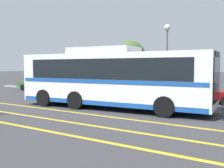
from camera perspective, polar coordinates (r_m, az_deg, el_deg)
name	(u,v)px	position (r m, az deg, el deg)	size (l,w,h in m)	color
ground_plane	(98,106)	(15.65, -3.01, -4.89)	(220.00, 220.00, 0.00)	#38383A
lane_strip_0	(88,114)	(13.18, -5.26, -6.54)	(0.20, 31.01, 0.01)	gold
lane_strip_1	(61,121)	(11.77, -11.09, -7.85)	(0.20, 31.01, 0.01)	gold
lane_strip_2	(31,128)	(10.70, -17.16, -9.12)	(0.20, 31.01, 0.01)	gold
curb_strip	(159,96)	(20.84, 10.15, -2.56)	(39.01, 0.36, 0.15)	#99999E
transit_bus	(112,77)	(14.77, -0.05, 1.49)	(11.48, 3.50, 3.45)	white
parked_car_0	(39,83)	(26.88, -15.53, 0.20)	(4.81, 1.93, 1.49)	#335B33
parked_car_1	(95,85)	(22.54, -3.82, -0.27)	(4.03, 2.06, 1.54)	maroon
parked_car_2	(159,89)	(19.24, 10.26, -1.15)	(4.13, 2.12, 1.40)	#335B33
street_lamp	(167,44)	(21.34, 11.90, 8.56)	(0.50, 0.50, 5.69)	#59595E
tree_2	(130,56)	(27.19, 3.99, 6.00)	(3.17, 3.17, 5.01)	#513823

